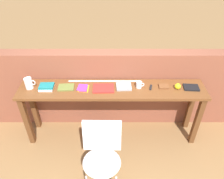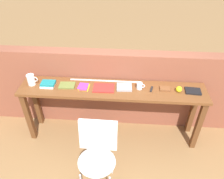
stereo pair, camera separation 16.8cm
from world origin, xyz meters
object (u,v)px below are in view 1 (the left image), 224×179
Objects in this scene: book_open_centre at (104,88)px; multitool_folded at (151,87)px; chair_white_moulded at (102,153)px; book_stack_leftmost at (47,87)px; magazine_cycling at (66,87)px; pamphlet_pile_colourful at (83,88)px; sports_ball_small at (178,86)px; pitcher_white at (29,83)px; book_repair_rightmost at (191,87)px; mug at (139,85)px; leather_journal_brown at (164,86)px.

multitool_folded is (0.63, 0.02, -0.00)m from book_open_centre.
book_stack_leftmost is at bearing 134.32° from chair_white_moulded.
magazine_cycling reaches higher than multitool_folded.
magazine_cycling is 1.90× the size of multitool_folded.
pamphlet_pile_colourful is 1.25m from sports_ball_small.
pitcher_white reaches higher than pamphlet_pile_colourful.
book_stack_leftmost is at bearing -175.44° from book_repair_rightmost.
book_repair_rightmost is at bearing 4.17° from sports_ball_small.
book_open_centre is 1.17m from book_repair_rightmost.
book_repair_rightmost is (1.92, 0.01, -0.02)m from book_stack_leftmost.
multitool_folded is 1.39× the size of sports_ball_small.
mug is (0.48, 0.79, 0.40)m from chair_white_moulded.
mug is at bearing -177.91° from leather_journal_brown.
chair_white_moulded is 1.33m from pitcher_white.
multitool_folded is 0.85× the size of leather_journal_brown.
pitcher_white reaches higher than leather_journal_brown.
chair_white_moulded and pamphlet_pile_colourful have the same top height.
pamphlet_pile_colourful is at bearing -1.04° from pitcher_white.
chair_white_moulded is 4.27× the size of magazine_cycling.
book_repair_rightmost is at bearing 0.34° from pamphlet_pile_colourful.
sports_ball_small is at bearing -0.12° from book_stack_leftmost.
pamphlet_pile_colourful is at bearing -6.35° from magazine_cycling.
leather_journal_brown is (1.31, 0.02, 0.00)m from magazine_cycling.
pamphlet_pile_colourful is 1.44m from book_repair_rightmost.
sports_ball_small is at bearing -0.52° from pitcher_white.
magazine_cycling is (-0.50, 0.78, 0.36)m from chair_white_moulded.
mug reaches higher than book_stack_leftmost.
chair_white_moulded is 4.67× the size of book_stack_leftmost.
leather_journal_brown reaches higher than magazine_cycling.
pitcher_white is 1.96m from sports_ball_small.
pitcher_white is at bearing -175.85° from book_repair_rightmost.
book_repair_rightmost reaches higher than multitool_folded.
book_stack_leftmost is 0.48m from pamphlet_pile_colourful.
sports_ball_small reaches higher than chair_white_moulded.
pamphlet_pile_colourful is (0.23, -0.01, -0.00)m from magazine_cycling.
sports_ball_small is 0.19m from book_repair_rightmost.
book_repair_rightmost reaches higher than pamphlet_pile_colourful.
pitcher_white is at bearing 141.35° from chair_white_moulded.
magazine_cycling is at bearing 176.76° from pamphlet_pile_colourful.
book_repair_rightmost is at bearing -3.26° from magazine_cycling.
magazine_cycling is at bearing 179.31° from sports_ball_small.
mug reaches higher than pamphlet_pile_colourful.
sports_ball_small is at bearing -0.23° from pamphlet_pile_colourful.
book_repair_rightmost reaches higher than chair_white_moulded.
book_stack_leftmost is 1.39m from multitool_folded.
magazine_cycling is at bearing -0.00° from pitcher_white.
mug is at bearing 0.40° from pitcher_white.
multitool_folded is at bearing 0.41° from book_open_centre.
magazine_cycling reaches higher than book_open_centre.
mug is 0.51m from sports_ball_small.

